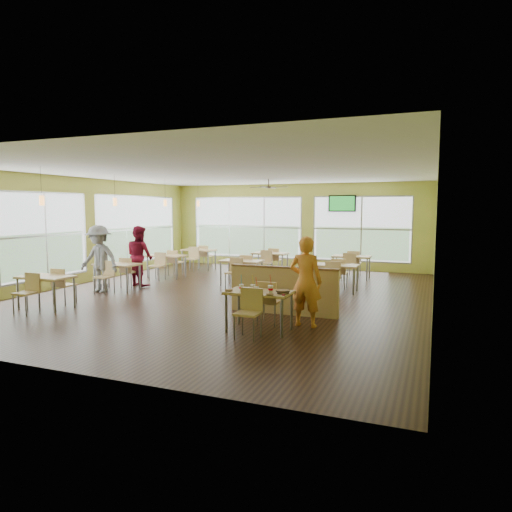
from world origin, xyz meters
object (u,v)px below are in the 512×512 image
(main_table, at_px, (259,297))
(man_plaid, at_px, (306,282))
(food_basket, at_px, (283,291))
(half_wall_divider, at_px, (283,290))

(main_table, relative_size, man_plaid, 0.87)
(main_table, bearing_deg, man_plaid, 41.58)
(man_plaid, distance_m, food_basket, 0.73)
(main_table, relative_size, food_basket, 5.69)
(half_wall_divider, relative_size, food_basket, 8.99)
(half_wall_divider, bearing_deg, food_basket, -72.30)
(main_table, bearing_deg, half_wall_divider, 90.00)
(main_table, height_order, food_basket, main_table)
(man_plaid, bearing_deg, food_basket, 71.81)
(half_wall_divider, bearing_deg, man_plaid, -48.95)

